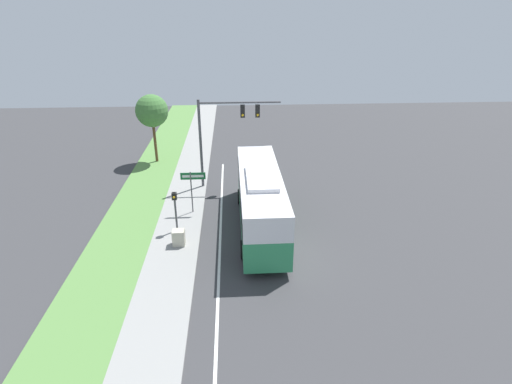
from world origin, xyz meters
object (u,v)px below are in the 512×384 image
Objects in this scene: signal_gantry at (224,126)px; pedestrian_signal at (175,205)px; utility_cabinet at (179,238)px; street_sign at (192,184)px; bus at (260,197)px.

signal_gantry is 2.54× the size of pedestrian_signal.
pedestrian_signal is at bearing 100.39° from utility_cabinet.
pedestrian_signal is 2.64m from street_sign.
bus is at bearing -71.44° from signal_gantry.
signal_gantry is 8.01m from pedestrian_signal.
signal_gantry reaches higher than pedestrian_signal.
street_sign is 4.46m from utility_cabinet.
utility_cabinet is at bearing -79.61° from pedestrian_signal.
bus reaches higher than pedestrian_signal.
street_sign is at bearing 71.39° from pedestrian_signal.
pedestrian_signal reaches higher than utility_cabinet.
pedestrian_signal is 0.89× the size of street_sign.
utility_cabinet is at bearing -157.27° from bus.
signal_gantry reaches higher than utility_cabinet.
street_sign is (-2.07, -4.38, -2.61)m from signal_gantry.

